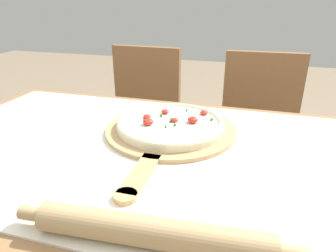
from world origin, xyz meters
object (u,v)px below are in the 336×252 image
Objects in this scene: pizza at (171,124)px; rolling_pin at (152,232)px; pizza_peel at (169,132)px; chair_right at (258,131)px; chair_left at (141,119)px.

pizza is 0.45m from rolling_pin.
chair_right is (0.28, 0.64, -0.25)m from pizza_peel.
rolling_pin is (0.09, -0.44, 0.00)m from pizza.
chair_left is at bearing 111.85° from rolling_pin.
chair_right reaches higher than rolling_pin.
pizza_peel is 0.77m from chair_left.
pizza is 0.67× the size of rolling_pin.
pizza is 0.36× the size of chair_right.
chair_left is 0.62m from chair_right.
pizza is at bearing 89.91° from pizza_peel.
rolling_pin is at bearing -65.49° from chair_left.
pizza_peel is 0.44m from rolling_pin.
rolling_pin is (0.09, -0.43, 0.02)m from pizza_peel.
chair_right is at bearing 2.66° from chair_left.
rolling_pin reaches higher than pizza_peel.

